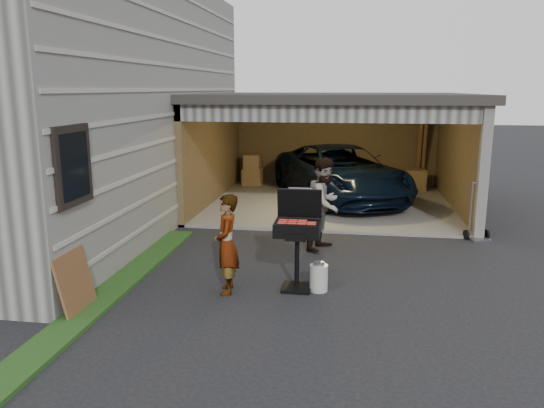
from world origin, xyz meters
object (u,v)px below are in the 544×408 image
at_px(woman, 227,244).
at_px(man, 325,204).
at_px(bbq_grill, 298,232).
at_px(plywood_panel, 75,283).
at_px(hand_truck, 478,229).
at_px(minivan, 340,175).
at_px(propane_tank, 319,278).

relative_size(woman, man, 0.85).
relative_size(bbq_grill, plywood_panel, 1.76).
relative_size(man, hand_truck, 1.47).
distance_m(minivan, man, 4.51).
bearing_deg(bbq_grill, man, 82.28).
bearing_deg(minivan, propane_tank, -115.56).
xyz_separation_m(plywood_panel, hand_truck, (6.27, 4.59, -0.20)).
distance_m(man, propane_tank, 2.31).
bearing_deg(woman, minivan, 156.78).
relative_size(woman, propane_tank, 3.65).
bearing_deg(man, propane_tank, -155.28).
xyz_separation_m(minivan, bbq_grill, (-0.46, -6.66, 0.18)).
xyz_separation_m(bbq_grill, propane_tank, (0.34, -0.05, -0.70)).
distance_m(man, hand_truck, 3.32).
distance_m(woman, hand_truck, 5.67).
bearing_deg(man, plywood_panel, 161.26).
height_order(woman, plywood_panel, woman).
relative_size(propane_tank, plywood_panel, 0.48).
height_order(bbq_grill, propane_tank, bbq_grill).
relative_size(minivan, plywood_panel, 6.02).
bearing_deg(bbq_grill, minivan, 86.01).
bearing_deg(propane_tank, man, 91.12).
bearing_deg(woman, plywood_panel, -71.87).
height_order(bbq_grill, hand_truck, bbq_grill).
bearing_deg(man, bbq_grill, -164.13).
relative_size(bbq_grill, hand_truck, 1.27).
height_order(propane_tank, plywood_panel, plywood_panel).
height_order(propane_tank, hand_truck, hand_truck).
bearing_deg(hand_truck, minivan, 111.96).
xyz_separation_m(minivan, plywood_panel, (-3.37, -8.01, -0.30)).
distance_m(minivan, propane_tank, 6.73).
distance_m(minivan, hand_truck, 4.52).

